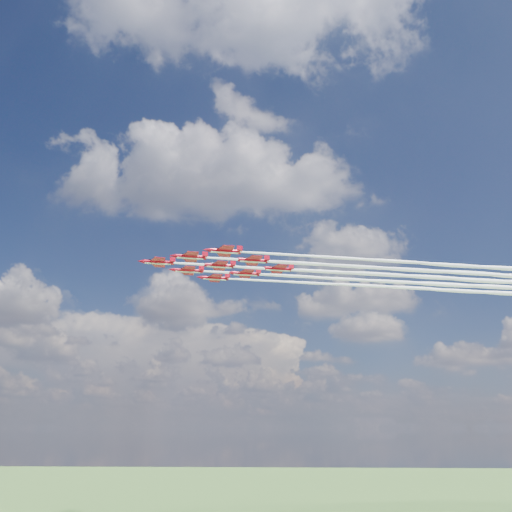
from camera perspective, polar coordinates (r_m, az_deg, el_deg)
name	(u,v)px	position (r m, az deg, el deg)	size (l,w,h in m)	color
jet_lead	(374,274)	(182.44, 13.34, -2.05)	(155.43, 42.12, 3.04)	#B40A1E
jet_row2_port	(410,270)	(180.37, 17.23, -1.50)	(155.43, 42.12, 3.04)	#B40A1E
jet_row2_starb	(392,281)	(193.09, 15.24, -2.82)	(155.43, 42.12, 3.04)	#B40A1E
jet_row3_port	(449,265)	(179.16, 21.19, -0.93)	(155.43, 42.12, 3.04)	#B40A1E
jet_row3_centre	(427,277)	(191.38, 18.93, -2.31)	(155.43, 42.12, 3.04)	#B40A1E
jet_row3_starb	(408,288)	(203.96, 16.95, -3.52)	(155.43, 42.12, 3.04)	#B40A1E
jet_row4_port	(464,273)	(190.49, 22.67, -1.78)	(155.43, 42.12, 3.04)	#B40A1E
jet_row4_starb	(442,284)	(202.58, 20.45, -3.03)	(155.43, 42.12, 3.04)	#B40A1E
jet_tail	(477,280)	(201.98, 23.99, -2.53)	(155.43, 42.12, 3.04)	#B40A1E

